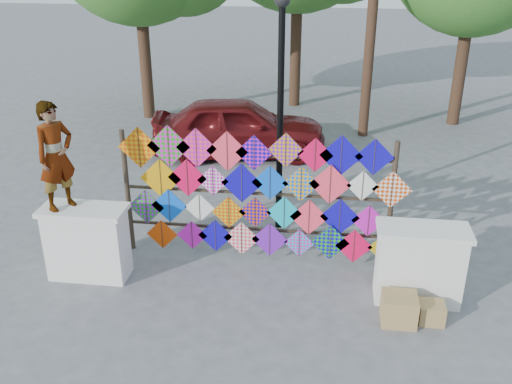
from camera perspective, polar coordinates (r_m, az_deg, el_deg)
ground at (r=9.73m, az=-0.66°, el=-8.79°), size 80.00×80.00×0.00m
parapet_left at (r=9.92m, az=-16.53°, el=-4.81°), size 1.40×0.65×1.28m
parapet_right at (r=9.27m, az=16.03°, el=-6.93°), size 1.40×0.65×1.28m
kite_rack at (r=9.75m, az=0.26°, el=-0.32°), size 4.97×0.24×2.44m
vendor_woman at (r=9.45m, az=-19.40°, el=3.41°), size 0.70×0.77×1.76m
sedan at (r=14.90m, az=-1.73°, el=6.54°), size 4.72×2.50×1.53m
lamppost at (r=10.44m, az=2.48°, el=9.74°), size 0.28×0.28×4.46m
cardboard_box_near at (r=8.93m, az=14.11°, el=-11.26°), size 0.51×0.46×0.46m
cardboard_box_far at (r=9.10m, az=17.12°, el=-11.44°), size 0.37×0.34×0.31m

